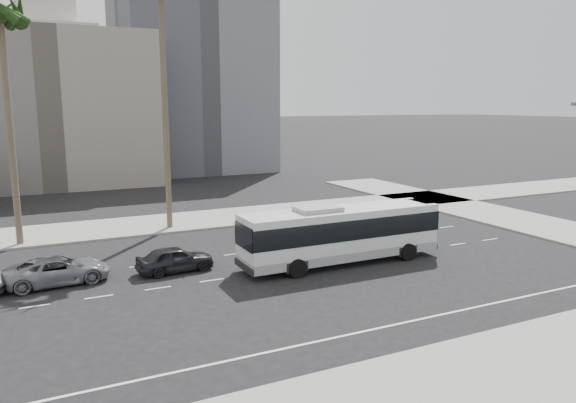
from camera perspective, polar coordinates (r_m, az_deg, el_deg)
ground at (r=33.13m, az=2.00°, el=-6.83°), size 700.00×700.00×0.00m
sidewalk_north at (r=46.94m, az=-6.92°, el=-1.69°), size 120.00×7.00×0.15m
sidewalk_south at (r=21.69m, az=22.52°, el=-17.02°), size 120.00×7.00×0.15m
cross_block_east at (r=47.29m, az=26.28°, el=-2.61°), size 7.00×60.00×0.15m
midrise_beige_west at (r=73.01m, az=-24.02°, el=8.81°), size 24.00×18.00×18.00m
midrise_gray_center at (r=83.23m, az=-10.25°, el=12.35°), size 20.00×20.00×26.00m
civic_tower at (r=279.76m, az=-24.13°, el=15.36°), size 42.00×42.00×129.00m
highrise_right at (r=266.01m, az=-13.36°, el=15.44°), size 26.00×26.00×70.00m
highrise_far at (r=300.88m, az=-9.85°, el=13.97°), size 22.00×22.00×60.00m
city_bus at (r=33.52m, az=5.60°, el=-3.25°), size 12.80×3.14×3.68m
car_a at (r=32.64m, az=-11.76°, el=-5.92°), size 2.07×4.57×1.52m
car_b at (r=32.43m, az=-22.92°, el=-6.66°), size 2.87×5.57×1.50m
palm_mid at (r=41.39m, az=-27.93°, el=16.45°), size 5.41×5.41×16.70m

